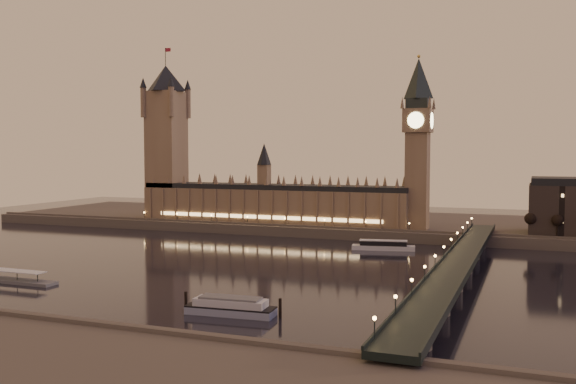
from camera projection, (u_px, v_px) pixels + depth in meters
The scene contains 11 objects.
ground at pixel (252, 267), 293.38m from camera, with size 700.00×700.00×0.00m, color black.
far_embankment at pixel (392, 225), 435.87m from camera, with size 560.00×130.00×6.00m, color #423D35.
palace_of_westminster at pixel (272, 199), 419.05m from camera, with size 180.00×26.62×52.00m.
victoria_tower at pixel (166, 133), 445.09m from camera, with size 31.68×31.68×118.00m.
big_ben at pixel (418, 133), 382.39m from camera, with size 17.68×17.68×104.00m.
westminster_bridge at pixel (458, 268), 259.96m from camera, with size 13.20×260.00×15.30m.
bare_tree_0 at pixel (529, 220), 351.54m from camera, with size 5.99×5.99×12.18m.
bare_tree_1 at pixel (559, 221), 346.01m from camera, with size 5.99×5.99×12.18m.
cruise_boat_a at pixel (383, 246), 342.92m from camera, with size 34.08×13.35×5.33m.
moored_barge at pixel (231, 307), 207.09m from camera, with size 33.80×10.31×6.21m.
pontoon_pier at pixel (9, 279), 259.25m from camera, with size 43.72×7.29×11.66m.
Camera 1 is at (120.51, -264.96, 52.81)m, focal length 40.00 mm.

